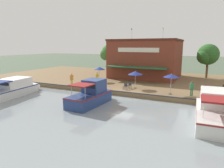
# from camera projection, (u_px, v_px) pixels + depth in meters

# --- Properties ---
(ground_plane) EXTENTS (220.00, 220.00, 0.00)m
(ground_plane) POSITION_uv_depth(u_px,v_px,m) (122.00, 97.00, 24.48)
(ground_plane) COLOR #4C5B47
(quay_deck) EXTENTS (22.00, 56.00, 0.60)m
(quay_deck) POSITION_uv_depth(u_px,v_px,m) (148.00, 81.00, 34.14)
(quay_deck) COLOR brown
(quay_deck) RESTS_ON ground
(quay_edge_fender) EXTENTS (0.20, 50.40, 0.10)m
(quay_edge_fender) POSITION_uv_depth(u_px,v_px,m) (123.00, 92.00, 24.45)
(quay_edge_fender) COLOR #2D2D33
(quay_edge_fender) RESTS_ON quay_deck
(waterfront_restaurant) EXTENTS (11.48, 11.47, 8.68)m
(waterfront_restaurant) POSITION_uv_depth(u_px,v_px,m) (146.00, 58.00, 35.87)
(waterfront_restaurant) COLOR brown
(waterfront_restaurant) RESTS_ON quay_deck
(patio_umbrella_mid_patio_left) EXTENTS (1.78, 1.78, 2.43)m
(patio_umbrella_mid_patio_left) POSITION_uv_depth(u_px,v_px,m) (171.00, 76.00, 23.00)
(patio_umbrella_mid_patio_left) COLOR #B7B7B7
(patio_umbrella_mid_patio_left) RESTS_ON quay_deck
(patio_umbrella_mid_patio_right) EXTENTS (1.76, 1.76, 2.35)m
(patio_umbrella_mid_patio_right) POSITION_uv_depth(u_px,v_px,m) (100.00, 68.00, 31.41)
(patio_umbrella_mid_patio_right) COLOR #B7B7B7
(patio_umbrella_mid_patio_right) RESTS_ON quay_deck
(patio_umbrella_by_entrance) EXTENTS (1.92, 1.92, 2.34)m
(patio_umbrella_by_entrance) POSITION_uv_depth(u_px,v_px,m) (135.00, 73.00, 26.34)
(patio_umbrella_by_entrance) COLOR #B7B7B7
(patio_umbrella_by_entrance) RESTS_ON quay_deck
(cafe_chair_mid_patio) EXTENTS (0.54, 0.54, 0.85)m
(cafe_chair_mid_patio) POSITION_uv_depth(u_px,v_px,m) (224.00, 88.00, 24.68)
(cafe_chair_mid_patio) COLOR #2D2D33
(cafe_chair_mid_patio) RESTS_ON quay_deck
(cafe_chair_far_corner_seat) EXTENTS (0.51, 0.51, 0.85)m
(cafe_chair_far_corner_seat) POSITION_uv_depth(u_px,v_px,m) (205.00, 88.00, 24.40)
(cafe_chair_far_corner_seat) COLOR #2D2D33
(cafe_chair_far_corner_seat) RESTS_ON quay_deck
(cafe_chair_back_row_seat) EXTENTS (0.45, 0.45, 0.85)m
(cafe_chair_back_row_seat) POSITION_uv_depth(u_px,v_px,m) (125.00, 86.00, 25.74)
(cafe_chair_back_row_seat) COLOR #2D2D33
(cafe_chair_back_row_seat) RESTS_ON quay_deck
(cafe_chair_beside_entrance) EXTENTS (0.50, 0.50, 0.85)m
(cafe_chair_beside_entrance) POSITION_uv_depth(u_px,v_px,m) (129.00, 85.00, 26.40)
(cafe_chair_beside_entrance) COLOR #2D2D33
(cafe_chair_beside_entrance) RESTS_ON quay_deck
(person_at_quay_edge) EXTENTS (0.48, 0.48, 1.70)m
(person_at_quay_edge) POSITION_uv_depth(u_px,v_px,m) (192.00, 87.00, 22.44)
(person_at_quay_edge) COLOR #337547
(person_at_quay_edge) RESTS_ON quay_deck
(person_mid_patio) EXTENTS (0.51, 0.51, 1.81)m
(person_mid_patio) POSITION_uv_depth(u_px,v_px,m) (72.00, 78.00, 28.21)
(person_mid_patio) COLOR gold
(person_mid_patio) RESTS_ON quay_deck
(person_near_entrance) EXTENTS (0.48, 0.48, 1.70)m
(person_near_entrance) POSITION_uv_depth(u_px,v_px,m) (97.00, 76.00, 30.27)
(person_near_entrance) COLOR #4C4C56
(person_near_entrance) RESTS_ON quay_deck
(motorboat_outer_channel) EXTENTS (9.52, 4.26, 2.10)m
(motorboat_outer_channel) POSITION_uv_depth(u_px,v_px,m) (12.00, 89.00, 25.07)
(motorboat_outer_channel) COLOR white
(motorboat_outer_channel) RESTS_ON river_water
(motorboat_mid_row) EXTENTS (8.32, 3.26, 2.48)m
(motorboat_mid_row) POSITION_uv_depth(u_px,v_px,m) (215.00, 109.00, 16.62)
(motorboat_mid_row) COLOR silver
(motorboat_mid_row) RESTS_ON river_water
(motorboat_distant_upstream) EXTENTS (6.54, 2.62, 2.57)m
(motorboat_distant_upstream) POSITION_uv_depth(u_px,v_px,m) (93.00, 95.00, 21.46)
(motorboat_distant_upstream) COLOR navy
(motorboat_distant_upstream) RESTS_ON river_water
(tree_upstream_bank) EXTENTS (3.80, 3.62, 5.93)m
(tree_upstream_bank) POSITION_uv_depth(u_px,v_px,m) (207.00, 55.00, 34.47)
(tree_upstream_bank) COLOR brown
(tree_upstream_bank) RESTS_ON quay_deck
(tree_behind_restaurant) EXTENTS (4.10, 3.91, 6.00)m
(tree_behind_restaurant) POSITION_uv_depth(u_px,v_px,m) (109.00, 53.00, 45.74)
(tree_behind_restaurant) COLOR brown
(tree_behind_restaurant) RESTS_ON quay_deck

